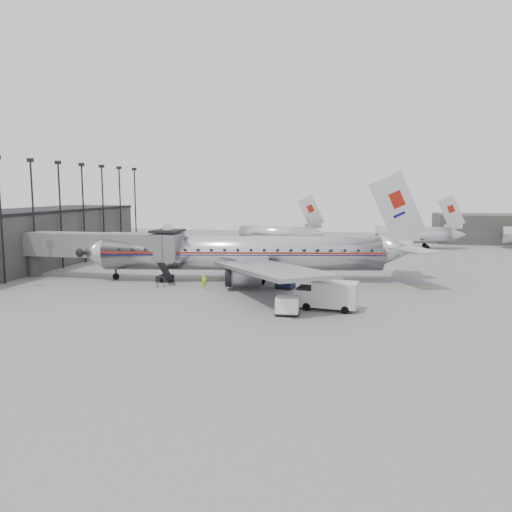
# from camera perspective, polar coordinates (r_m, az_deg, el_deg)

# --- Properties ---
(ground) EXTENTS (160.00, 160.00, 0.00)m
(ground) POSITION_cam_1_polar(r_m,az_deg,el_deg) (56.57, -2.98, -3.89)
(ground) COLOR slate
(ground) RESTS_ON ground
(terminal) EXTENTS (12.00, 46.00, 8.00)m
(terminal) POSITION_cam_1_polar(r_m,az_deg,el_deg) (80.19, -25.18, 1.70)
(terminal) COLOR #383633
(terminal) RESTS_ON ground
(hangar) EXTENTS (30.00, 12.00, 6.00)m
(hangar) POSITION_cam_1_polar(r_m,az_deg,el_deg) (117.88, 27.06, 2.78)
(hangar) COLOR #383633
(hangar) RESTS_ON ground
(apron_line) EXTENTS (60.00, 0.15, 0.01)m
(apron_line) POSITION_cam_1_polar(r_m,az_deg,el_deg) (61.66, 1.16, -2.91)
(apron_line) COLOR gold
(apron_line) RESTS_ON ground
(jet_bridge) EXTENTS (21.00, 6.20, 7.10)m
(jet_bridge) POSITION_cam_1_polar(r_m,az_deg,el_deg) (65.47, -16.39, 1.09)
(jet_bridge) COLOR #57595B
(jet_bridge) RESTS_ON ground
(floodlight_masts) EXTENTS (0.90, 42.25, 15.25)m
(floodlight_masts) POSITION_cam_1_polar(r_m,az_deg,el_deg) (78.67, -20.25, 5.04)
(floodlight_masts) COLOR black
(floodlight_masts) RESTS_ON ground
(distant_aircraft_near) EXTENTS (16.39, 3.20, 10.26)m
(distant_aircraft_near) POSITION_cam_1_polar(r_m,az_deg,el_deg) (97.27, 2.39, 2.60)
(distant_aircraft_near) COLOR silver
(distant_aircraft_near) RESTS_ON ground
(distant_aircraft_mid) EXTENTS (16.39, 3.20, 10.26)m
(distant_aircraft_mid) POSITION_cam_1_polar(r_m,az_deg,el_deg) (100.39, 17.59, 2.40)
(distant_aircraft_mid) COLOR silver
(distant_aircraft_mid) RESTS_ON ground
(airliner) EXTENTS (42.62, 39.16, 13.58)m
(airliner) POSITION_cam_1_polar(r_m,az_deg,el_deg) (61.79, -0.75, 0.32)
(airliner) COLOR silver
(airliner) RESTS_ON ground
(service_van) EXTENTS (6.05, 3.01, 2.73)m
(service_van) POSITION_cam_1_polar(r_m,az_deg,el_deg) (47.56, 8.16, -4.41)
(service_van) COLOR #BABABC
(service_van) RESTS_ON ground
(baggage_cart_navy) EXTENTS (2.40, 2.06, 1.61)m
(baggage_cart_navy) POSITION_cam_1_polar(r_m,az_deg,el_deg) (57.13, 3.37, -2.90)
(baggage_cart_navy) COLOR black
(baggage_cart_navy) RESTS_ON ground
(baggage_cart_white) EXTENTS (2.23, 1.74, 1.69)m
(baggage_cart_white) POSITION_cam_1_polar(r_m,az_deg,el_deg) (45.22, 3.59, -5.68)
(baggage_cart_white) COLOR white
(baggage_cart_white) RESTS_ON ground
(ramp_worker) EXTENTS (0.76, 0.75, 1.76)m
(ramp_worker) POSITION_cam_1_polar(r_m,az_deg,el_deg) (57.15, -5.94, -2.90)
(ramp_worker) COLOR #E2F31C
(ramp_worker) RESTS_ON ground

